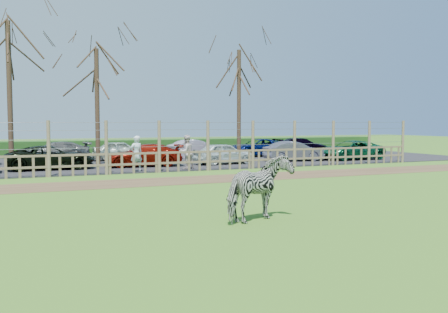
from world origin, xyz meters
name	(u,v)px	position (x,y,z in m)	size (l,w,h in m)	color
ground	(226,195)	(0.00, 0.00, 0.00)	(120.00, 120.00, 0.00)	#659E26
dirt_strip	(183,180)	(0.00, 4.50, 0.01)	(34.00, 2.80, 0.01)	brown
asphalt	(129,162)	(0.00, 14.50, 0.02)	(44.00, 13.00, 0.04)	#232326
hedge	(108,148)	(0.00, 21.50, 0.55)	(46.00, 2.00, 1.10)	#1E4716
fence	(159,156)	(0.00, 8.00, 0.80)	(30.16, 0.16, 2.50)	brown
tree_left	(9,58)	(-6.50, 12.50, 5.62)	(4.80, 4.80, 7.88)	#3D2B1E
tree_mid	(97,78)	(-2.00, 13.50, 4.87)	(4.80, 4.80, 6.83)	#3D2B1E
tree_right	(239,78)	(7.00, 14.00, 5.24)	(4.80, 4.80, 7.35)	#3D2B1E
zebra	(259,188)	(-0.99, -4.29, 0.81)	(0.87, 1.92, 1.62)	gray
visitor_a	(136,154)	(-0.97, 8.59, 0.90)	(0.63, 0.41, 1.72)	silver
visitor_b	(186,152)	(1.66, 8.85, 0.90)	(0.84, 0.65, 1.72)	beige
crow	(291,169)	(6.14, 6.03, 0.12)	(0.30, 0.22, 0.25)	black
car_2	(51,157)	(-4.69, 11.38, 0.64)	(1.99, 4.32, 1.20)	black
car_3	(144,155)	(0.02, 11.12, 0.64)	(1.68, 4.13, 1.20)	maroon
car_4	(224,153)	(4.60, 10.84, 0.64)	(1.42, 3.52, 1.20)	silver
car_5	(294,151)	(9.35, 11.12, 0.64)	(1.27, 3.64, 1.20)	#5A586B
car_6	(351,150)	(13.30, 10.71, 0.64)	(1.99, 4.32, 1.20)	#0D5635
car_9	(55,152)	(-4.11, 16.19, 0.64)	(1.68, 4.13, 1.20)	#60605A
car_10	(121,151)	(-0.19, 16.04, 0.64)	(1.42, 3.52, 1.20)	silver
car_11	(195,149)	(4.86, 16.36, 0.64)	(1.27, 3.64, 1.20)	silver
car_12	(258,148)	(9.29, 15.73, 0.64)	(1.99, 4.32, 1.20)	#06134E
car_13	(302,146)	(13.17, 16.26, 0.64)	(1.68, 4.13, 1.20)	black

